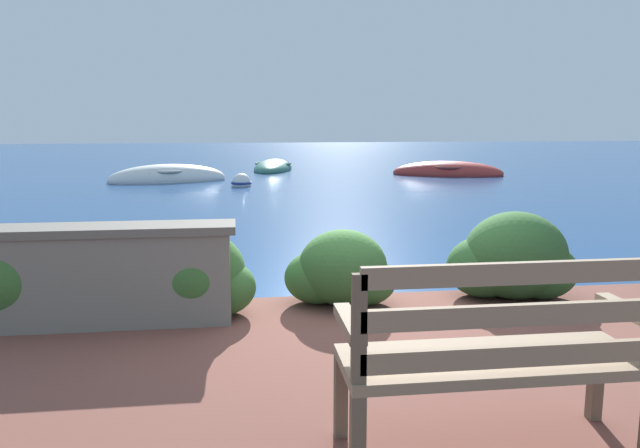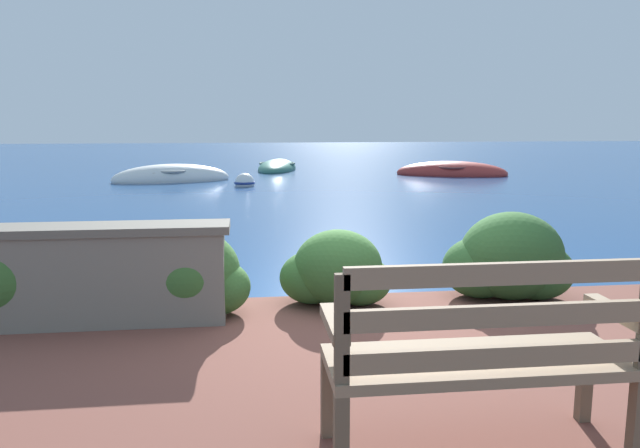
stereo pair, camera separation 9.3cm
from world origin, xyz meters
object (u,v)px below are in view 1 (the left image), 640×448
Objects in this scene: rowboat_mid at (448,173)px; mooring_buoy at (241,183)px; rowboat_far at (273,168)px; rowboat_nearest at (168,179)px; park_bench at (497,353)px.

mooring_buoy is at bearing 38.34° from rowboat_mid.
mooring_buoy is (-6.28, -2.34, 0.02)m from rowboat_mid.
rowboat_far is (-5.18, 2.59, -0.01)m from rowboat_mid.
mooring_buoy is at bearing 178.30° from rowboat_far.
rowboat_nearest is 8.33m from rowboat_mid.
rowboat_far is at bearing -146.05° from rowboat_nearest.
park_bench reaches higher than rowboat_nearest.
park_bench is 15.36m from rowboat_nearest.
mooring_buoy is (-1.10, -4.93, 0.03)m from rowboat_far.
park_bench reaches higher than rowboat_mid.
rowboat_nearest is (-3.01, 15.04, -0.63)m from park_bench.
rowboat_nearest is at bearing 103.27° from park_bench.
park_bench is at bearing 89.53° from rowboat_mid.
rowboat_mid reaches higher than mooring_buoy.
park_bench reaches higher than rowboat_far.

